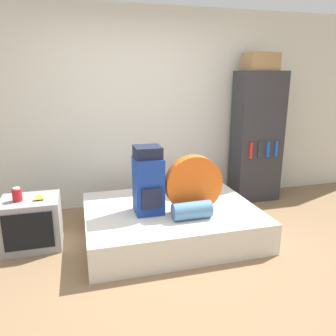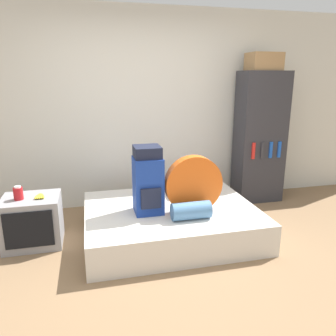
{
  "view_description": "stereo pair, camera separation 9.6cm",
  "coord_description": "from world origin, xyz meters",
  "px_view_note": "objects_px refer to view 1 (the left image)",
  "views": [
    {
      "loc": [
        -0.75,
        -2.48,
        1.7
      ],
      "look_at": [
        0.14,
        0.77,
        0.78
      ],
      "focal_mm": 35.0,
      "sensor_mm": 36.0,
      "label": 1
    },
    {
      "loc": [
        -0.66,
        -2.5,
        1.7
      ],
      "look_at": [
        0.14,
        0.77,
        0.78
      ],
      "focal_mm": 35.0,
      "sensor_mm": 36.0,
      "label": 2
    }
  ],
  "objects_px": {
    "tent_bag": "(194,184)",
    "backpack": "(148,181)",
    "bookshelf": "(257,137)",
    "canister": "(17,195)",
    "sleeping_roll": "(192,210)",
    "television": "(32,223)",
    "cardboard_box": "(261,62)"
  },
  "relations": [
    {
      "from": "sleeping_roll",
      "to": "bookshelf",
      "type": "height_order",
      "value": "bookshelf"
    },
    {
      "from": "canister",
      "to": "television",
      "type": "bearing_deg",
      "value": 13.97
    },
    {
      "from": "sleeping_roll",
      "to": "canister",
      "type": "xyz_separation_m",
      "value": [
        -1.68,
        0.47,
        0.17
      ]
    },
    {
      "from": "canister",
      "to": "bookshelf",
      "type": "relative_size",
      "value": 0.08
    },
    {
      "from": "sleeping_roll",
      "to": "canister",
      "type": "relative_size",
      "value": 2.81
    },
    {
      "from": "tent_bag",
      "to": "sleeping_roll",
      "type": "height_order",
      "value": "tent_bag"
    },
    {
      "from": "bookshelf",
      "to": "cardboard_box",
      "type": "bearing_deg",
      "value": -177.33
    },
    {
      "from": "bookshelf",
      "to": "sleeping_roll",
      "type": "bearing_deg",
      "value": -139.5
    },
    {
      "from": "tent_bag",
      "to": "cardboard_box",
      "type": "bearing_deg",
      "value": 37.91
    },
    {
      "from": "canister",
      "to": "bookshelf",
      "type": "xyz_separation_m",
      "value": [
        3.05,
        0.7,
        0.32
      ]
    },
    {
      "from": "canister",
      "to": "cardboard_box",
      "type": "relative_size",
      "value": 0.34
    },
    {
      "from": "television",
      "to": "cardboard_box",
      "type": "distance_m",
      "value": 3.43
    },
    {
      "from": "tent_bag",
      "to": "canister",
      "type": "height_order",
      "value": "tent_bag"
    },
    {
      "from": "bookshelf",
      "to": "television",
      "type": "bearing_deg",
      "value": -167.1
    },
    {
      "from": "sleeping_roll",
      "to": "television",
      "type": "distance_m",
      "value": 1.66
    },
    {
      "from": "bookshelf",
      "to": "cardboard_box",
      "type": "xyz_separation_m",
      "value": [
        -0.02,
        -0.0,
        1.02
      ]
    },
    {
      "from": "tent_bag",
      "to": "bookshelf",
      "type": "height_order",
      "value": "bookshelf"
    },
    {
      "from": "television",
      "to": "cardboard_box",
      "type": "bearing_deg",
      "value": 12.98
    },
    {
      "from": "backpack",
      "to": "canister",
      "type": "bearing_deg",
      "value": 172.09
    },
    {
      "from": "tent_bag",
      "to": "television",
      "type": "relative_size",
      "value": 1.06
    },
    {
      "from": "television",
      "to": "cardboard_box",
      "type": "xyz_separation_m",
      "value": [
        2.92,
        0.67,
        1.66
      ]
    },
    {
      "from": "canister",
      "to": "cardboard_box",
      "type": "distance_m",
      "value": 3.38
    },
    {
      "from": "backpack",
      "to": "tent_bag",
      "type": "relative_size",
      "value": 1.16
    },
    {
      "from": "backpack",
      "to": "cardboard_box",
      "type": "height_order",
      "value": "cardboard_box"
    },
    {
      "from": "backpack",
      "to": "bookshelf",
      "type": "height_order",
      "value": "bookshelf"
    },
    {
      "from": "canister",
      "to": "bookshelf",
      "type": "height_order",
      "value": "bookshelf"
    },
    {
      "from": "sleeping_roll",
      "to": "television",
      "type": "xyz_separation_m",
      "value": [
        -1.58,
        0.49,
        -0.16
      ]
    },
    {
      "from": "tent_bag",
      "to": "backpack",
      "type": "bearing_deg",
      "value": 167.21
    },
    {
      "from": "sleeping_roll",
      "to": "canister",
      "type": "height_order",
      "value": "canister"
    },
    {
      "from": "television",
      "to": "canister",
      "type": "bearing_deg",
      "value": -166.03
    },
    {
      "from": "backpack",
      "to": "cardboard_box",
      "type": "relative_size",
      "value": 1.69
    },
    {
      "from": "sleeping_roll",
      "to": "cardboard_box",
      "type": "xyz_separation_m",
      "value": [
        1.34,
        1.17,
        1.5
      ]
    }
  ]
}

